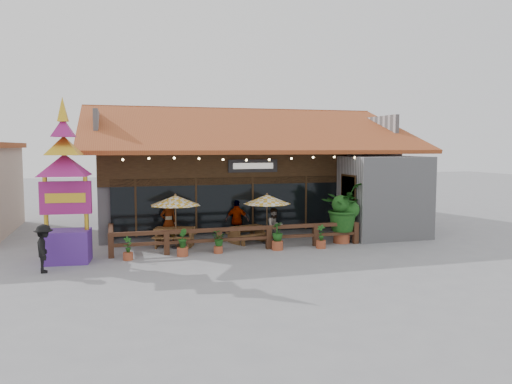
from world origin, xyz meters
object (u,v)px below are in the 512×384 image
object	(u,v)px
umbrella_left	(175,201)
pedestrian	(44,249)
umbrella_right	(267,199)
thai_sign_tower	(65,169)
tropical_plant	(342,208)
picnic_table_left	(175,234)
picnic_table_right	(248,232)

from	to	relation	value
umbrella_left	pedestrian	xyz separation A→B (m)	(-4.54, -2.80, -1.12)
umbrella_right	pedestrian	bearing A→B (deg)	-162.15
umbrella_left	thai_sign_tower	size ratio (longest dim) A/B	0.43
umbrella_left	thai_sign_tower	distance (m)	4.44
umbrella_left	tropical_plant	world-z (taller)	tropical_plant
umbrella_left	tropical_plant	size ratio (longest dim) A/B	1.03
picnic_table_left	pedestrian	xyz separation A→B (m)	(-4.53, -3.13, 0.27)
umbrella_left	umbrella_right	size ratio (longest dim) A/B	1.07
umbrella_right	picnic_table_left	xyz separation A→B (m)	(-3.78, 0.46, -1.33)
umbrella_right	picnic_table_left	distance (m)	4.03
picnic_table_right	tropical_plant	size ratio (longest dim) A/B	0.70
umbrella_right	picnic_table_left	bearing A→B (deg)	173.07
tropical_plant	pedestrian	distance (m)	11.55
umbrella_left	picnic_table_left	size ratio (longest dim) A/B	1.37
umbrella_right	picnic_table_left	world-z (taller)	umbrella_right
umbrella_left	thai_sign_tower	world-z (taller)	thai_sign_tower
tropical_plant	picnic_table_left	bearing A→B (deg)	169.98
umbrella_left	picnic_table_right	xyz separation A→B (m)	(3.04, 0.26, -1.43)
picnic_table_right	tropical_plant	xyz separation A→B (m)	(3.79, -1.14, 0.99)
picnic_table_right	thai_sign_tower	xyz separation A→B (m)	(-6.98, -1.76, 2.79)
picnic_table_right	pedestrian	xyz separation A→B (m)	(-7.57, -3.06, 0.31)
umbrella_left	picnic_table_left	xyz separation A→B (m)	(-0.01, 0.33, -1.39)
umbrella_left	picnic_table_left	world-z (taller)	umbrella_left
picnic_table_right	thai_sign_tower	size ratio (longest dim) A/B	0.29
umbrella_left	umbrella_right	distance (m)	3.77
umbrella_right	thai_sign_tower	xyz separation A→B (m)	(-7.71, -1.38, 1.41)
picnic_table_right	tropical_plant	bearing A→B (deg)	-16.68
umbrella_left	tropical_plant	distance (m)	6.90
picnic_table_left	pedestrian	distance (m)	5.51
picnic_table_left	tropical_plant	distance (m)	7.01
pedestrian	picnic_table_right	bearing A→B (deg)	-73.71
umbrella_right	picnic_table_right	xyz separation A→B (m)	(-0.73, 0.39, -1.38)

